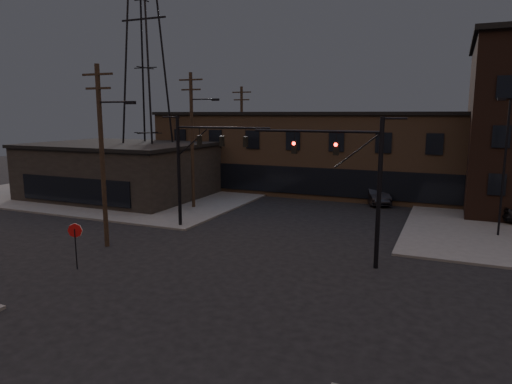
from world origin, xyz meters
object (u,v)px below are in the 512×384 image
traffic_signal_near (358,175)px  traffic_signal_far (194,159)px  car_crossing (376,195)px  stop_sign (75,235)px

traffic_signal_near → traffic_signal_far: (-12.07, 3.50, 0.08)m
traffic_signal_far → car_crossing: traffic_signal_far is taller
traffic_signal_near → car_crossing: size_ratio=1.64×
traffic_signal_far → car_crossing: (10.40, 14.58, -4.21)m
traffic_signal_near → stop_sign: size_ratio=3.23×
car_crossing → traffic_signal_near: bearing=-106.5°
stop_sign → car_crossing: bearing=64.6°
traffic_signal_near → stop_sign: 15.17m
traffic_signal_near → traffic_signal_far: 12.57m
traffic_signal_near → car_crossing: traffic_signal_near is taller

